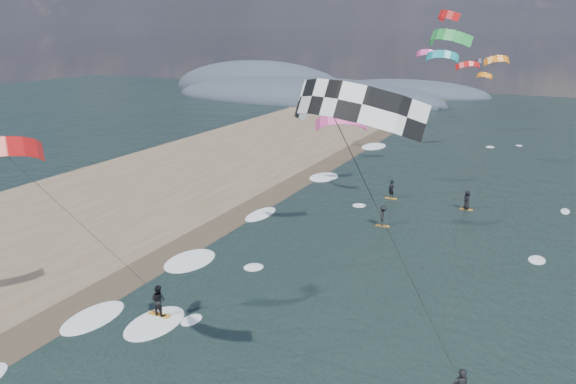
% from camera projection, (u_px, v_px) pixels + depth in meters
% --- Properties ---
extents(wet_sand_strip, '(3.00, 240.00, 0.00)m').
position_uv_depth(wet_sand_strip, '(119.00, 284.00, 35.79)').
color(wet_sand_strip, '#382D23').
rests_on(wet_sand_strip, ground).
extents(coastal_hills, '(80.00, 41.00, 15.00)m').
position_uv_depth(coastal_hills, '(298.00, 95.00, 133.94)').
color(coastal_hills, '#3D4756').
rests_on(coastal_hills, ground).
extents(kitesurfer_near_a, '(8.19, 9.15, 14.79)m').
position_uv_depth(kitesurfer_near_a, '(356.00, 170.00, 17.80)').
color(kitesurfer_near_a, '#C47F22').
rests_on(kitesurfer_near_a, ground).
extents(kitesurfer_near_b, '(6.94, 9.43, 11.80)m').
position_uv_depth(kitesurfer_near_b, '(53.00, 205.00, 26.98)').
color(kitesurfer_near_b, '#C47F22').
rests_on(kitesurfer_near_b, ground).
extents(far_kitesurfers, '(8.09, 8.76, 1.83)m').
position_uv_depth(far_kitesurfers, '(413.00, 205.00, 48.68)').
color(far_kitesurfers, '#C47F22').
rests_on(far_kitesurfers, ground).
extents(bg_kite_field, '(13.80, 73.56, 10.60)m').
position_uv_depth(bg_kite_field, '(448.00, 61.00, 65.01)').
color(bg_kite_field, '#D83F8C').
rests_on(bg_kite_field, ground).
extents(shoreline_surf, '(2.40, 79.40, 0.11)m').
position_uv_depth(shoreline_surf, '(180.00, 260.00, 39.38)').
color(shoreline_surf, white).
rests_on(shoreline_surf, ground).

